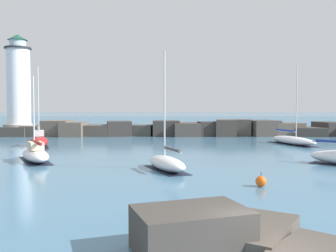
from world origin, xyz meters
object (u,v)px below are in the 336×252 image
(sailboat_moored_1, at_px, (35,154))
(lighthouse, at_px, (19,91))
(sailboat_moored_4, at_px, (293,140))
(sailboat_moored_2, at_px, (39,141))
(sailboat_moored_3, at_px, (167,163))
(mooring_buoy_orange_near, at_px, (261,181))

(sailboat_moored_1, bearing_deg, lighthouse, 113.12)
(lighthouse, bearing_deg, sailboat_moored_4, -20.95)
(sailboat_moored_2, bearing_deg, sailboat_moored_3, -47.63)
(sailboat_moored_3, bearing_deg, sailboat_moored_1, 156.93)
(sailboat_moored_2, height_order, sailboat_moored_4, sailboat_moored_4)
(lighthouse, relative_size, mooring_buoy_orange_near, 19.34)
(mooring_buoy_orange_near, bearing_deg, sailboat_moored_4, 66.87)
(mooring_buoy_orange_near, bearing_deg, sailboat_moored_2, 132.69)
(sailboat_moored_1, distance_m, sailboat_moored_2, 11.65)
(sailboat_moored_2, height_order, mooring_buoy_orange_near, sailboat_moored_2)
(lighthouse, relative_size, sailboat_moored_4, 1.63)
(lighthouse, relative_size, sailboat_moored_3, 1.85)
(sailboat_moored_4, distance_m, mooring_buoy_orange_near, 26.20)
(sailboat_moored_2, distance_m, sailboat_moored_3, 21.53)
(lighthouse, height_order, sailboat_moored_4, lighthouse)
(sailboat_moored_1, height_order, sailboat_moored_4, sailboat_moored_4)
(sailboat_moored_3, bearing_deg, lighthouse, 125.01)
(sailboat_moored_2, xyz_separation_m, mooring_buoy_orange_near, (19.93, -21.60, -0.41))
(sailboat_moored_1, relative_size, sailboat_moored_3, 0.84)
(sailboat_moored_3, xyz_separation_m, sailboat_moored_4, (15.71, 18.40, -0.02))
(sailboat_moored_1, distance_m, sailboat_moored_3, 12.12)
(lighthouse, distance_m, sailboat_moored_3, 41.26)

